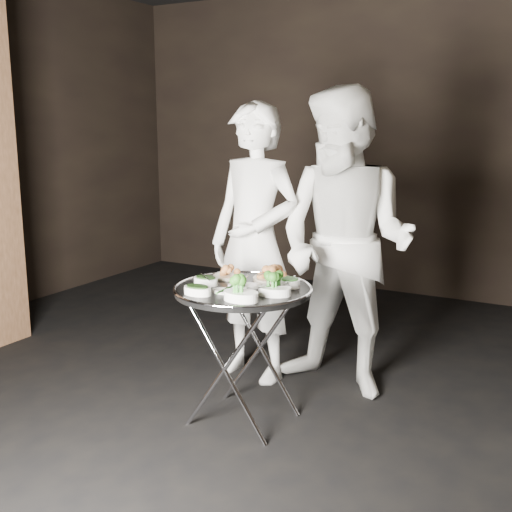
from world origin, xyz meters
The scene contains 16 objects.
floor centered at (0.00, 0.00, -0.03)m, with size 6.00×7.00×0.05m, color black.
wall_back centered at (0.00, 3.52, 1.50)m, with size 6.00×0.05×3.00m, color black.
tray_stand centered at (0.07, 0.26, 0.44)m, with size 0.53×0.45×0.78m.
serving_tray centered at (0.07, 0.26, 0.79)m, with size 0.78×0.78×0.04m.
potato_plate_a centered at (-0.12, 0.42, 0.83)m, with size 0.18×0.18×0.07m.
potato_plate_b centered at (0.14, 0.48, 0.83)m, with size 0.22×0.22×0.08m.
greens_bowl centered at (0.29, 0.39, 0.83)m, with size 0.12×0.12×0.07m.
asparagus_plate_a centered at (0.08, 0.27, 0.81)m, with size 0.21×0.18×0.04m.
asparagus_plate_b centered at (0.05, 0.12, 0.81)m, with size 0.17×0.10×0.03m.
spinach_bowl_a centered at (-0.15, 0.21, 0.82)m, with size 0.16×0.11×0.06m.
spinach_bowl_b centered at (-0.07, 0.01, 0.83)m, with size 0.16×0.11×0.07m.
broccoli_bowl_a centered at (0.30, 0.21, 0.83)m, with size 0.21×0.17×0.07m.
broccoli_bowl_b centered at (0.19, 0.03, 0.83)m, with size 0.20×0.15×0.08m.
serving_utensils centered at (0.09, 0.33, 0.84)m, with size 0.57×0.41×0.01m.
waiter_left centered at (-0.20, 0.89, 0.92)m, with size 0.67×0.44×1.84m, color white.
waiter_right centered at (0.40, 0.95, 0.96)m, with size 0.93×0.73×1.92m, color white.
Camera 1 is at (1.82, -2.74, 1.71)m, focal length 45.00 mm.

